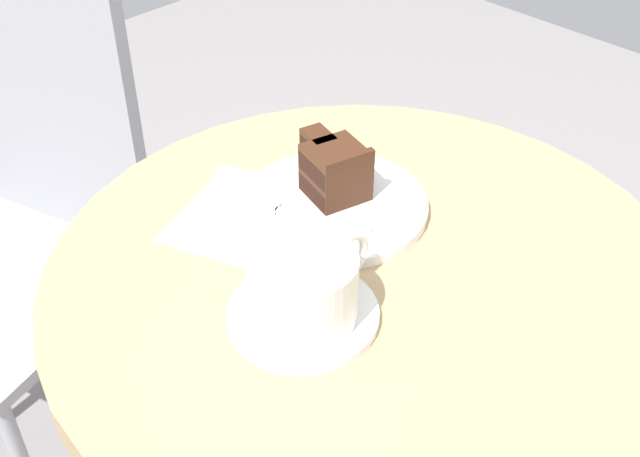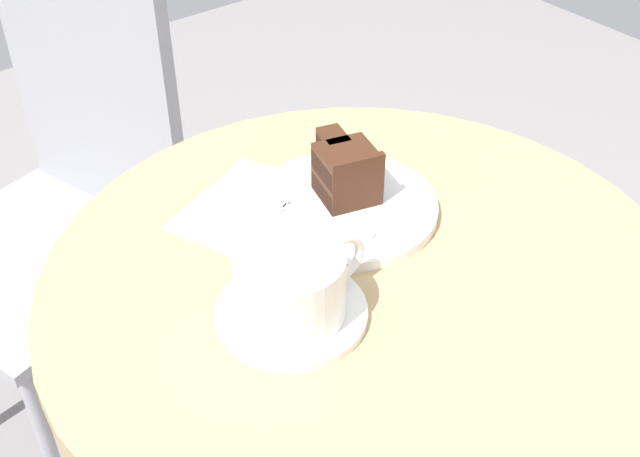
{
  "view_description": "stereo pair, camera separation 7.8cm",
  "coord_description": "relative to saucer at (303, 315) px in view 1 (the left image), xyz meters",
  "views": [
    {
      "loc": [
        -0.46,
        -0.39,
        1.28
      ],
      "look_at": [
        -0.03,
        0.04,
        0.8
      ],
      "focal_mm": 45.0,
      "sensor_mm": 36.0,
      "label": 1
    },
    {
      "loc": [
        -0.4,
        -0.44,
        1.28
      ],
      "look_at": [
        -0.03,
        0.04,
        0.8
      ],
      "focal_mm": 45.0,
      "sensor_mm": 36.0,
      "label": 2
    }
  ],
  "objects": [
    {
      "name": "cake_slice",
      "position": [
        0.15,
        0.11,
        0.04
      ],
      "size": [
        0.07,
        0.09,
        0.06
      ],
      "rotation": [
        0.0,
        0.0,
        1.31
      ],
      "color": "black",
      "rests_on": "cake_plate"
    },
    {
      "name": "coffee_cup",
      "position": [
        -0.0,
        -0.0,
        0.04
      ],
      "size": [
        0.13,
        0.1,
        0.07
      ],
      "color": "white",
      "rests_on": "saucer"
    },
    {
      "name": "saucer",
      "position": [
        0.0,
        0.0,
        0.0
      ],
      "size": [
        0.14,
        0.14,
        0.01
      ],
      "color": "white",
      "rests_on": "cafe_table"
    },
    {
      "name": "teaspoon",
      "position": [
        0.03,
        0.04,
        0.01
      ],
      "size": [
        0.11,
        0.04,
        0.0
      ],
      "rotation": [
        0.0,
        0.0,
        6.04
      ],
      "color": "silver",
      "rests_on": "saucer"
    },
    {
      "name": "cake_plate",
      "position": [
        0.14,
        0.09,
        0.0
      ],
      "size": [
        0.2,
        0.2,
        0.01
      ],
      "color": "white",
      "rests_on": "cafe_table"
    },
    {
      "name": "fork",
      "position": [
        0.09,
        0.11,
        0.01
      ],
      "size": [
        0.07,
        0.13,
        0.0
      ],
      "rotation": [
        0.0,
        0.0,
        2.01
      ],
      "color": "silver",
      "rests_on": "cake_plate"
    },
    {
      "name": "napkin",
      "position": [
        0.07,
        0.15,
        -0.0
      ],
      "size": [
        0.2,
        0.19,
        0.0
      ],
      "rotation": [
        0.0,
        0.0,
        0.37
      ],
      "color": "silver",
      "rests_on": "cafe_table"
    },
    {
      "name": "cafe_table",
      "position": [
        0.1,
        0.01,
        -0.14
      ],
      "size": [
        0.64,
        0.64,
        0.76
      ],
      "color": "tan",
      "rests_on": "ground"
    },
    {
      "name": "cafe_chair",
      "position": [
        0.02,
        0.66,
        -0.22
      ],
      "size": [
        0.48,
        0.48,
        0.94
      ],
      "rotation": [
        0.0,
        0.0,
        5.02
      ],
      "color": "#9E9EA3",
      "rests_on": "ground"
    }
  ]
}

